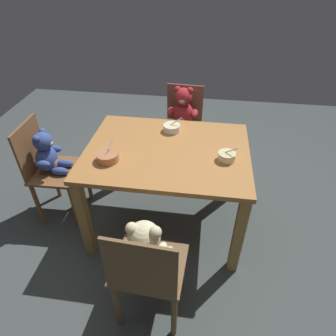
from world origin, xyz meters
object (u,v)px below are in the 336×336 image
object	(u,v)px
dining_table	(167,162)
porridge_bowl_terracotta_near_left	(108,157)
teddy_chair_near_left	(49,161)
teddy_chair_far_center	(182,118)
porridge_bowl_white_far_center	(172,128)
teddy_chair_near_front	(146,259)
porridge_bowl_cream_near_right	(227,156)

from	to	relation	value
dining_table	porridge_bowl_terracotta_near_left	xyz separation A→B (m)	(-0.38, -0.19, 0.15)
dining_table	teddy_chair_near_left	size ratio (longest dim) A/B	1.36
teddy_chair_far_center	porridge_bowl_white_far_center	size ratio (longest dim) A/B	6.35
teddy_chair_far_center	teddy_chair_near_left	world-z (taller)	teddy_chair_far_center
dining_table	teddy_chair_near_left	distance (m)	0.97
dining_table	teddy_chair_near_front	distance (m)	0.82
teddy_chair_far_center	porridge_bowl_cream_near_right	distance (m)	0.99
dining_table	porridge_bowl_terracotta_near_left	world-z (taller)	porridge_bowl_terracotta_near_left
teddy_chair_near_left	porridge_bowl_white_far_center	distance (m)	1.03
teddy_chair_near_front	porridge_bowl_white_far_center	bearing A→B (deg)	3.20
teddy_chair_near_front	teddy_chair_far_center	size ratio (longest dim) A/B	0.97
porridge_bowl_white_far_center	porridge_bowl_cream_near_right	bearing A→B (deg)	-38.80
porridge_bowl_white_far_center	teddy_chair_near_front	bearing A→B (deg)	-90.09
dining_table	porridge_bowl_white_far_center	distance (m)	0.30
teddy_chair_near_left	porridge_bowl_cream_near_right	xyz separation A→B (m)	(1.39, -0.07, 0.23)
dining_table	teddy_chair_far_center	size ratio (longest dim) A/B	1.34
dining_table	porridge_bowl_cream_near_right	size ratio (longest dim) A/B	9.43
teddy_chair_far_center	teddy_chair_near_left	bearing A→B (deg)	-46.96
teddy_chair_far_center	porridge_bowl_white_far_center	xyz separation A→B (m)	(-0.03, -0.55, 0.20)
teddy_chair_near_left	porridge_bowl_terracotta_near_left	size ratio (longest dim) A/B	5.44
dining_table	teddy_chair_far_center	xyz separation A→B (m)	(0.03, 0.81, -0.05)
porridge_bowl_white_far_center	porridge_bowl_cream_near_right	world-z (taller)	porridge_bowl_white_far_center
dining_table	teddy_chair_near_left	world-z (taller)	teddy_chair_near_left
porridge_bowl_cream_near_right	teddy_chair_near_left	bearing A→B (deg)	177.15
teddy_chair_near_left	porridge_bowl_terracotta_near_left	xyz separation A→B (m)	(0.58, -0.19, 0.23)
teddy_chair_near_left	porridge_bowl_cream_near_right	bearing A→B (deg)	-4.41
teddy_chair_near_front	teddy_chair_near_left	bearing A→B (deg)	53.19
porridge_bowl_white_far_center	teddy_chair_far_center	bearing A→B (deg)	86.92
teddy_chair_near_front	porridge_bowl_white_far_center	distance (m)	1.10
dining_table	porridge_bowl_cream_near_right	bearing A→B (deg)	-9.59
teddy_chair_far_center	teddy_chair_near_left	xyz separation A→B (m)	(-1.00, -0.82, -0.03)
dining_table	porridge_bowl_cream_near_right	world-z (taller)	porridge_bowl_cream_near_right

